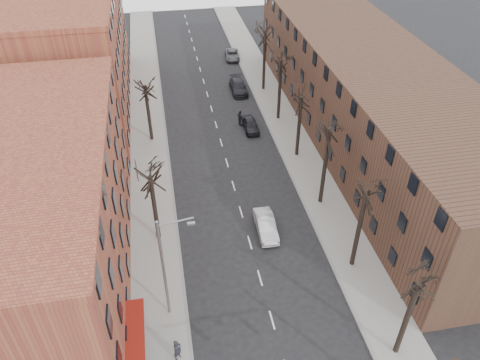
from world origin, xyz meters
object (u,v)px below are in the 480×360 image
silver_sedan (266,226)px  parked_car_near (251,125)px  pedestrian_a (177,350)px  parked_car_mid (238,87)px

silver_sedan → parked_car_near: bearing=83.7°
silver_sedan → pedestrian_a: bearing=-127.1°
parked_car_mid → pedestrian_a: bearing=-106.0°
silver_sedan → parked_car_near: (2.17, 17.04, -0.05)m
parked_car_near → pedestrian_a: pedestrian_a is taller
parked_car_near → parked_car_mid: parked_car_mid is taller
silver_sedan → parked_car_near: silver_sedan is taller
parked_car_mid → parked_car_near: bearing=-92.0°
silver_sedan → parked_car_near: 17.17m
pedestrian_a → parked_car_near: bearing=26.9°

